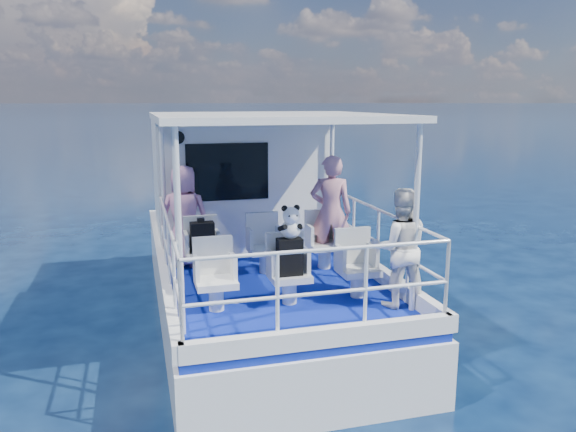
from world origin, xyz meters
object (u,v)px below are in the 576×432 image
object	(u,v)px
passenger_port_fwd	(184,217)
panda	(291,222)
passenger_stbd_aft	(400,248)
backpack_center	(290,257)

from	to	relation	value
passenger_port_fwd	panda	xyz separation A→B (m)	(1.09, -1.98, 0.27)
passenger_stbd_aft	panda	bearing A→B (deg)	-2.89
passenger_port_fwd	panda	distance (m)	2.28
backpack_center	panda	bearing A→B (deg)	44.35
backpack_center	panda	size ratio (longest dim) A/B	1.13
backpack_center	passenger_port_fwd	bearing A→B (deg)	118.14
passenger_stbd_aft	backpack_center	xyz separation A→B (m)	(-1.26, 0.37, -0.12)
panda	backpack_center	bearing A→B (deg)	-135.65
passenger_port_fwd	backpack_center	size ratio (longest dim) A/B	3.37
passenger_stbd_aft	backpack_center	distance (m)	1.32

